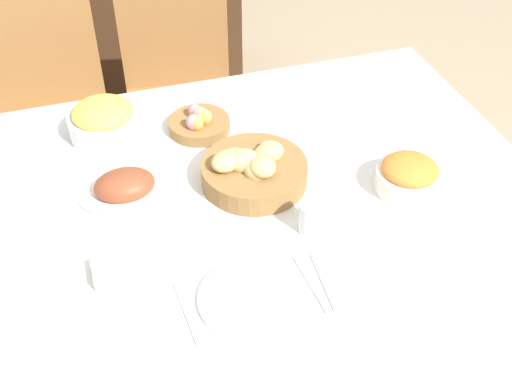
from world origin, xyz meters
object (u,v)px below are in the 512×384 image
at_px(egg_basket, 199,122).
at_px(spoon, 323,281).
at_px(bread_basket, 253,169).
at_px(chair_far_left, 52,109).
at_px(chair_far_center, 180,88).
at_px(carrot_bowl, 409,176).
at_px(drinking_cup, 312,217).
at_px(ham_platter, 125,187).
at_px(butter_dish, 119,269).
at_px(pineapple_bowl, 104,120).
at_px(knife, 311,284).
at_px(dinner_plate, 250,298).
at_px(fork, 187,314).

bearing_deg(egg_basket, spoon, -78.92).
distance_m(bread_basket, spoon, 0.38).
bearing_deg(chair_far_left, chair_far_center, -1.30).
bearing_deg(carrot_bowl, chair_far_center, 110.45).
bearing_deg(drinking_cup, egg_basket, 108.41).
bearing_deg(ham_platter, carrot_bowl, -15.84).
height_order(carrot_bowl, drinking_cup, carrot_bowl).
relative_size(drinking_cup, butter_dish, 0.68).
xyz_separation_m(pineapple_bowl, spoon, (0.39, -0.71, -0.05)).
distance_m(chair_far_left, spoon, 1.42).
xyz_separation_m(ham_platter, knife, (0.35, -0.43, -0.02)).
bearing_deg(carrot_bowl, dinner_plate, -155.00).
relative_size(bread_basket, fork, 1.58).
bearing_deg(bread_basket, chair_far_center, 91.11).
distance_m(chair_far_left, dinner_plate, 1.36).
distance_m(ham_platter, knife, 0.55).
xyz_separation_m(ham_platter, pineapple_bowl, (-0.01, 0.27, 0.03)).
distance_m(pineapple_bowl, knife, 0.79).
bearing_deg(butter_dish, egg_basket, 58.15).
height_order(ham_platter, drinking_cup, drinking_cup).
distance_m(egg_basket, butter_dish, 0.58).
relative_size(fork, knife, 1.00).
relative_size(ham_platter, dinner_plate, 1.04).
distance_m(chair_far_center, drinking_cup, 1.16).
bearing_deg(fork, egg_basket, 70.22).
height_order(pineapple_bowl, butter_dish, pineapple_bowl).
bearing_deg(dinner_plate, spoon, 0.00).
distance_m(chair_far_center, carrot_bowl, 1.16).
bearing_deg(ham_platter, pineapple_bowl, 92.99).
bearing_deg(carrot_bowl, egg_basket, 137.55).
xyz_separation_m(chair_far_left, pineapple_bowl, (0.16, -0.58, 0.30)).
bearing_deg(butter_dish, chair_far_center, 72.00).
relative_size(dinner_plate, butter_dish, 1.94).
bearing_deg(spoon, ham_platter, 134.85).
bearing_deg(chair_far_center, dinner_plate, -88.23).
bearing_deg(spoon, chair_far_left, 117.10).
xyz_separation_m(bread_basket, ham_platter, (-0.33, 0.05, -0.02)).
bearing_deg(spoon, pineapple_bowl, 122.73).
height_order(chair_far_center, knife, chair_far_center).
height_order(chair_far_center, fork, chair_far_center).
height_order(ham_platter, knife, ham_platter).
relative_size(chair_far_left, spoon, 5.21).
distance_m(chair_far_left, chair_far_center, 0.49).
relative_size(pineapple_bowl, spoon, 1.15).
relative_size(bread_basket, drinking_cup, 3.41).
distance_m(pineapple_bowl, drinking_cup, 0.69).
bearing_deg(pineapple_bowl, egg_basket, -12.56).
bearing_deg(bread_basket, egg_basket, 106.47).
bearing_deg(drinking_cup, dinner_plate, -141.26).
xyz_separation_m(bread_basket, carrot_bowl, (0.37, -0.15, 0.00)).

